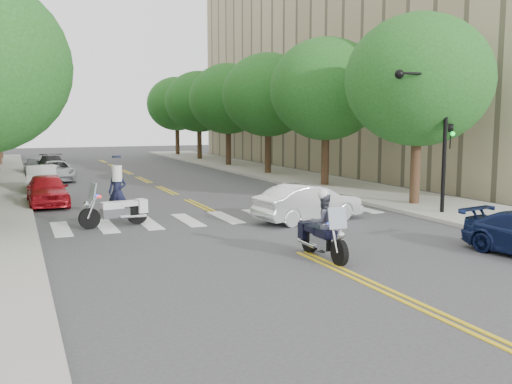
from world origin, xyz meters
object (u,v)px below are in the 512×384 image
motorcycle_police (322,227)px  officer_standing (117,192)px  motorcycle_parked (120,210)px  convertible (308,203)px

motorcycle_police → officer_standing: 10.17m
motorcycle_police → motorcycle_parked: (-4.36, 7.15, -0.30)m
motorcycle_parked → convertible: size_ratio=0.59×
officer_standing → convertible: 7.64m
motorcycle_police → convertible: size_ratio=0.56×
motorcycle_police → officer_standing: bearing=-65.8°
motorcycle_police → officer_standing: size_ratio=1.23×
officer_standing → convertible: size_ratio=0.45×
motorcycle_police → motorcycle_parked: bearing=-58.1°
motorcycle_police → motorcycle_parked: motorcycle_police is taller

